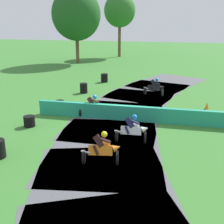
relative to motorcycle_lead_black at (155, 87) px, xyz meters
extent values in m
plane|color=#38752D|center=(-1.73, -6.35, -0.63)|extent=(120.00, 120.00, 0.00)
cube|color=#515156|center=(0.70, 5.01, -0.63)|extent=(7.76, 9.02, 0.01)
cube|color=#515156|center=(-0.66, 1.35, -0.63)|extent=(6.98, 8.72, 0.01)
cube|color=#515156|center=(-1.47, -2.46, -0.63)|extent=(6.06, 8.24, 0.01)
cube|color=#515156|center=(-1.73, -6.35, -0.63)|extent=(5.11, 7.64, 0.01)
cube|color=#515156|center=(-1.42, -10.24, -0.63)|extent=(6.15, 8.29, 0.01)
cube|color=#515156|center=(-0.56, -14.04, -0.63)|extent=(7.06, 8.76, 0.01)
cube|color=#239375|center=(3.28, -6.32, -0.18)|extent=(19.81, 0.42, 0.90)
cylinder|color=black|center=(0.60, -0.22, -0.35)|extent=(0.22, 0.76, 0.76)
cylinder|color=black|center=(-0.78, 0.02, -0.35)|extent=(0.22, 0.76, 0.76)
cube|color=black|center=(-0.08, -0.01, -0.06)|extent=(1.05, 0.56, 0.47)
ellipsoid|color=black|center=(0.11, 0.04, 0.18)|extent=(0.49, 0.41, 0.31)
cone|color=black|center=(0.60, -0.09, 0.05)|extent=(0.43, 0.43, 0.48)
cylinder|color=#B2B2B7|center=(-0.69, -0.04, -0.10)|extent=(0.42, 0.20, 0.18)
cube|color=black|center=(-0.14, 0.12, 0.30)|extent=(0.52, 0.47, 0.63)
sphere|color=#1E7FE0|center=(0.10, 0.17, 0.57)|extent=(0.26, 0.26, 0.26)
cylinder|color=black|center=(0.17, 0.25, 0.27)|extent=(0.43, 0.22, 0.24)
cylinder|color=black|center=(0.11, -0.09, 0.38)|extent=(0.43, 0.22, 0.24)
cylinder|color=black|center=(-0.22, 0.20, -0.10)|extent=(0.27, 0.25, 0.42)
cylinder|color=black|center=(-0.28, -0.14, 0.01)|extent=(0.27, 0.25, 0.42)
cylinder|color=black|center=(-2.58, -6.20, -0.34)|extent=(0.15, 0.73, 0.72)
cylinder|color=black|center=(-3.98, -6.31, -0.34)|extent=(0.15, 0.73, 0.72)
cube|color=#198438|center=(-3.28, -6.19, -0.05)|extent=(1.03, 0.44, 0.45)
ellipsoid|color=#198438|center=(-3.11, -6.12, 0.20)|extent=(0.47, 0.36, 0.30)
cone|color=#198438|center=(-2.61, -6.11, 0.07)|extent=(0.42, 0.42, 0.47)
cylinder|color=#B2B2B7|center=(-3.87, -6.37, -0.10)|extent=(0.41, 0.13, 0.17)
cube|color=#331919|center=(-3.37, -6.11, 0.32)|extent=(0.52, 0.41, 0.62)
sphere|color=#1E7FE0|center=(-3.16, -6.03, 0.60)|extent=(0.26, 0.26, 0.26)
cylinder|color=#331919|center=(-3.11, -5.91, 0.31)|extent=(0.43, 0.11, 0.24)
cylinder|color=#331919|center=(-3.08, -6.25, 0.39)|extent=(0.43, 0.11, 0.24)
cylinder|color=#331919|center=(-3.48, -6.02, -0.07)|extent=(0.28, 0.19, 0.42)
cylinder|color=#331919|center=(-3.45, -6.37, 0.01)|extent=(0.28, 0.19, 0.42)
cylinder|color=black|center=(0.36, -9.41, -0.35)|extent=(0.15, 0.76, 0.76)
cylinder|color=black|center=(-1.04, -9.51, -0.35)|extent=(0.15, 0.76, 0.76)
cube|color=silver|center=(-0.35, -9.37, -0.06)|extent=(1.03, 0.46, 0.47)
ellipsoid|color=silver|center=(-0.17, -9.27, 0.18)|extent=(0.46, 0.37, 0.32)
cone|color=silver|center=(0.33, -9.28, 0.05)|extent=(0.42, 0.44, 0.48)
cylinder|color=#B2B2B7|center=(-0.93, -9.55, -0.10)|extent=(0.41, 0.12, 0.18)
cube|color=#1E1E4C|center=(-0.43, -9.25, 0.30)|extent=(0.52, 0.45, 0.63)
sphere|color=#1E7FE0|center=(-0.22, -9.15, 0.57)|extent=(0.26, 0.26, 0.26)
cylinder|color=#1E1E4C|center=(-0.17, -9.05, 0.27)|extent=(0.43, 0.13, 0.24)
cylinder|color=#1E1E4C|center=(-0.14, -9.39, 0.38)|extent=(0.43, 0.13, 0.24)
cylinder|color=#1E1E4C|center=(-0.54, -9.20, -0.10)|extent=(0.28, 0.23, 0.42)
cylinder|color=#1E1E4C|center=(-0.51, -9.54, 0.01)|extent=(0.28, 0.23, 0.42)
cylinder|color=black|center=(-0.51, -11.81, -0.35)|extent=(0.21, 0.76, 0.76)
cylinder|color=black|center=(-1.89, -12.05, -0.35)|extent=(0.21, 0.76, 0.76)
cube|color=orange|center=(-1.22, -11.84, -0.06)|extent=(1.05, 0.55, 0.47)
ellipsoid|color=orange|center=(-1.05, -11.73, 0.18)|extent=(0.49, 0.41, 0.32)
cone|color=orange|center=(-0.55, -11.69, 0.05)|extent=(0.45, 0.45, 0.48)
cylinder|color=#B2B2B7|center=(-1.79, -12.07, -0.10)|extent=(0.42, 0.16, 0.18)
cube|color=#331919|center=(-1.32, -11.73, 0.30)|extent=(0.55, 0.44, 0.63)
sphere|color=yellow|center=(-1.11, -11.61, 0.57)|extent=(0.26, 0.26, 0.26)
cylinder|color=#331919|center=(-1.07, -11.51, 0.27)|extent=(0.44, 0.14, 0.24)
cylinder|color=#331919|center=(-1.01, -11.85, 0.38)|extent=(0.44, 0.14, 0.24)
cylinder|color=#331919|center=(-1.42, -11.69, -0.10)|extent=(0.30, 0.22, 0.42)
cylinder|color=#331919|center=(-1.37, -12.03, 0.01)|extent=(0.30, 0.22, 0.42)
cylinder|color=black|center=(-5.10, 3.80, -0.53)|extent=(0.65, 0.65, 0.20)
cylinder|color=black|center=(-5.10, 3.80, -0.33)|extent=(0.65, 0.65, 0.20)
cylinder|color=black|center=(-5.10, 3.80, -0.13)|extent=(0.65, 0.65, 0.20)
cylinder|color=black|center=(-5.10, 3.80, 0.07)|extent=(0.65, 0.65, 0.20)
cylinder|color=black|center=(-5.69, -0.62, -0.53)|extent=(0.61, 0.61, 0.20)
cylinder|color=black|center=(-5.69, -0.62, -0.33)|extent=(0.61, 0.61, 0.20)
cylinder|color=black|center=(-5.69, -0.62, -0.13)|extent=(0.61, 0.61, 0.20)
cylinder|color=black|center=(-5.69, -0.62, 0.07)|extent=(0.61, 0.61, 0.20)
cylinder|color=black|center=(-6.14, -4.52, -0.53)|extent=(0.59, 0.59, 0.20)
cylinder|color=black|center=(-6.14, -4.52, -0.33)|extent=(0.59, 0.59, 0.20)
cylinder|color=black|center=(-6.24, -8.59, -0.53)|extent=(0.62, 0.62, 0.20)
cylinder|color=black|center=(-6.24, -8.59, -0.33)|extent=(0.62, 0.62, 0.20)
cylinder|color=black|center=(-6.24, -8.59, -0.13)|extent=(0.62, 0.62, 0.20)
cone|color=orange|center=(3.72, -2.88, -0.41)|extent=(0.28, 0.28, 0.44)
cylinder|color=brown|center=(-11.63, 14.80, 1.15)|extent=(0.44, 0.44, 3.57)
ellipsoid|color=#1E511E|center=(-11.63, 14.80, 5.60)|extent=(6.28, 6.28, 6.60)
cylinder|color=brown|center=(-7.57, 22.78, 1.81)|extent=(0.44, 0.44, 4.88)
ellipsoid|color=#2D6B28|center=(-7.57, 22.78, 6.25)|extent=(4.70, 4.70, 4.94)
camera|label=1|loc=(1.72, -22.41, 5.17)|focal=46.48mm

